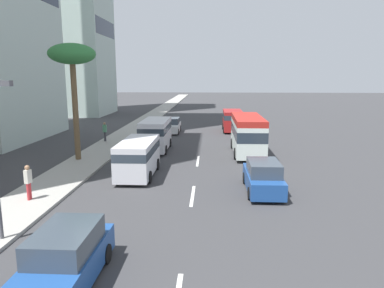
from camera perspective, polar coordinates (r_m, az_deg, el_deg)
The scene contains 14 objects.
ground_plane at distance 35.63m, azimuth 1.52°, elevation 1.09°, with size 198.00×198.00×0.00m, color #38383A.
sidewalk_right at distance 36.67m, azimuth -10.89°, elevation 1.29°, with size 162.00×3.02×0.15m, color #9E9B93.
lane_stripe_mid at distance 18.40m, azimuth 0.10°, elevation -8.28°, with size 3.20×0.16×0.01m, color silver.
lane_stripe_far at distance 25.70m, azimuth 0.95°, elevation -2.72°, with size 3.20×0.16×0.01m, color silver.
minibus_lead at distance 28.20m, azimuth 8.89°, elevation 1.71°, with size 6.94×2.31×2.95m.
van_second at distance 29.27m, azimuth -5.85°, elevation 1.76°, with size 5.21×2.16×2.52m.
van_third at distance 39.53m, azimuth 6.52°, elevation 3.94°, with size 4.66×2.15×2.32m.
car_fourth at distance 19.17m, azimuth 11.32°, elevation -5.24°, with size 4.35×1.80×1.68m.
car_fifth at distance 11.40m, azimuth -19.73°, elevation -17.18°, with size 4.49×1.80×1.69m.
car_sixth at distance 38.50m, azimuth -3.35°, elevation 2.95°, with size 4.26×1.86×1.60m.
van_seventh at distance 21.92m, azimuth -8.63°, elevation -1.84°, with size 5.13×2.06×2.20m.
pedestrian_near_lamp at distance 18.85m, azimuth -24.79°, elevation -5.37°, with size 0.36×0.28×1.71m.
pedestrian_mid_block at distance 33.49m, azimuth -13.81°, elevation 2.08°, with size 0.30×0.33×1.74m.
palm_tree at distance 26.27m, azimuth -18.66°, elevation 12.96°, with size 3.18×3.18×8.09m.
Camera 1 is at (-3.61, -0.86, 6.03)m, focal length 33.25 mm.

